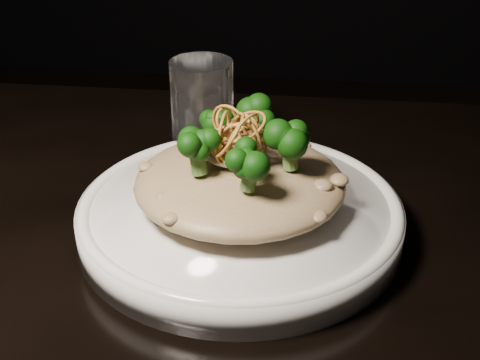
# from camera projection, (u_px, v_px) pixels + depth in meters

# --- Properties ---
(table) EXTENTS (1.10, 0.80, 0.75)m
(table) POSITION_uv_depth(u_px,v_px,m) (267.00, 344.00, 0.61)
(table) COLOR black
(table) RESTS_ON ground
(plate) EXTENTS (0.29, 0.29, 0.03)m
(plate) POSITION_uv_depth(u_px,v_px,m) (240.00, 218.00, 0.61)
(plate) COLOR white
(plate) RESTS_ON table
(risotto) EXTENTS (0.19, 0.19, 0.04)m
(risotto) POSITION_uv_depth(u_px,v_px,m) (240.00, 182.00, 0.60)
(risotto) COLOR brown
(risotto) RESTS_ON plate
(broccoli) EXTENTS (0.13, 0.13, 0.05)m
(broccoli) POSITION_uv_depth(u_px,v_px,m) (244.00, 137.00, 0.58)
(broccoli) COLOR black
(broccoli) RESTS_ON risotto
(cheese) EXTENTS (0.05, 0.05, 0.02)m
(cheese) POSITION_uv_depth(u_px,v_px,m) (234.00, 152.00, 0.59)
(cheese) COLOR silver
(cheese) RESTS_ON risotto
(shallots) EXTENTS (0.06, 0.06, 0.04)m
(shallots) POSITION_uv_depth(u_px,v_px,m) (237.00, 128.00, 0.57)
(shallots) COLOR brown
(shallots) RESTS_ON cheese
(drinking_glass) EXTENTS (0.07, 0.07, 0.12)m
(drinking_glass) POSITION_uv_depth(u_px,v_px,m) (203.00, 114.00, 0.71)
(drinking_glass) COLOR silver
(drinking_glass) RESTS_ON table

